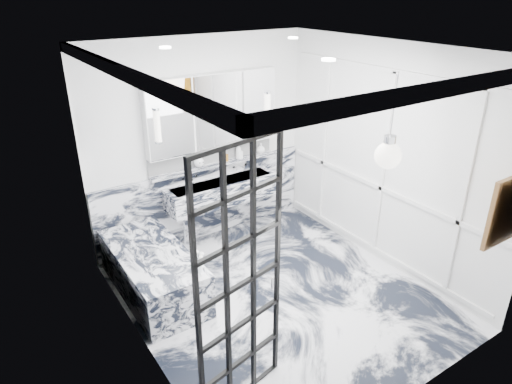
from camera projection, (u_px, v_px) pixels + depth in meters
floor at (279, 296)px, 5.38m from camera, size 3.60×3.60×0.00m
ceiling at (285, 49)px, 4.22m from camera, size 3.60×3.60×0.00m
wall_back at (202, 143)px, 6.16m from camera, size 3.60×0.00×3.60m
wall_front at (424, 268)px, 3.44m from camera, size 3.60×0.00×3.60m
wall_left at (135, 229)px, 3.99m from camera, size 0.00×3.60×3.60m
wall_right at (386, 158)px, 5.61m from camera, size 0.00×3.60×3.60m
marble_clad_back at (206, 201)px, 6.50m from camera, size 3.18×0.05×1.05m
marble_clad_left at (137, 234)px, 4.02m from camera, size 0.02×3.56×2.68m
panel_molding at (384, 166)px, 5.64m from camera, size 0.03×3.40×2.30m
soap_bottle_a at (238, 151)px, 6.44m from camera, size 0.11×0.11×0.23m
soap_bottle_b at (239, 153)px, 6.46m from camera, size 0.08×0.08×0.17m
soap_bottle_c at (261, 148)px, 6.65m from camera, size 0.15×0.15×0.16m
face_pot at (199, 162)px, 6.14m from camera, size 0.14×0.14×0.14m
amber_bottle at (227, 158)px, 6.37m from camera, size 0.04×0.04×0.10m
flower_vase at (198, 267)px, 4.85m from camera, size 0.08×0.08×0.12m
crittall_door at (240, 285)px, 3.61m from camera, size 0.87×0.23×2.36m
artwork at (510, 208)px, 4.01m from camera, size 0.55×0.05×0.55m
pendant_light at (388, 156)px, 3.72m from camera, size 0.22×0.22×0.22m
trough_sink at (222, 191)px, 6.33m from camera, size 1.60×0.45×0.30m
ledge at (215, 165)px, 6.31m from camera, size 1.90×0.14×0.04m
subway_tile at (213, 154)px, 6.30m from camera, size 1.90×0.03×0.23m
mirror_cabinet at (213, 112)px, 6.00m from camera, size 1.90×0.16×1.00m
sconce_left at (158, 126)px, 5.53m from camera, size 0.07×0.07×0.40m
sconce_right at (268, 108)px, 6.36m from camera, size 0.07×0.07×0.40m
bathtub at (153, 272)px, 5.35m from camera, size 0.75×1.65×0.55m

